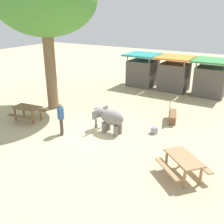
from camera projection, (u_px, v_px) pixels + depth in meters
The scene contains 10 objects.
ground_plane at pixel (91, 135), 12.55m from camera, with size 60.00×60.00×0.00m, color tan.
elephant at pixel (109, 117), 12.57m from camera, with size 1.75×1.17×1.21m.
person_handler at pixel (61, 116), 12.25m from camera, with size 0.33×0.43×1.62m.
wooden_bench at pixel (171, 113), 13.94m from camera, with size 0.81×1.46×0.88m.
picnic_table_near at pixel (27, 110), 14.01m from camera, with size 1.66×1.64×0.78m.
picnic_table_far at pixel (183, 162), 9.18m from camera, with size 2.10×2.10×0.78m.
market_stall_teal at pixel (142, 71), 20.54m from camera, with size 2.50×2.50×2.52m.
market_stall_orange at pixel (174, 75), 19.29m from camera, with size 2.50×2.50×2.52m.
market_stall_green at pixel (211, 80), 18.05m from camera, with size 2.50×2.50×2.52m.
feed_bucket at pixel (154, 130), 12.66m from camera, with size 0.36×0.36×0.32m, color gray.
Camera 1 is at (6.68, -9.19, 5.53)m, focal length 41.81 mm.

